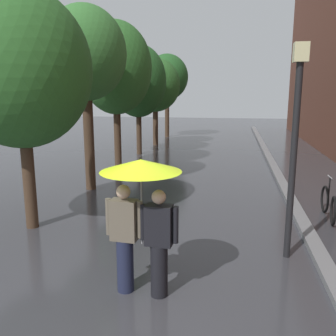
{
  "coord_description": "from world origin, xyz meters",
  "views": [
    {
      "loc": [
        1.53,
        -4.48,
        3.04
      ],
      "look_at": [
        0.09,
        3.48,
        1.35
      ],
      "focal_mm": 38.84,
      "sensor_mm": 36.0,
      "label": 1
    }
  ],
  "objects": [
    {
      "name": "street_tree_4",
      "position": [
        -2.96,
        16.24,
        3.43
      ],
      "size": [
        2.84,
        2.84,
        4.96
      ],
      "color": "#473323",
      "rests_on": "ground"
    },
    {
      "name": "street_lamp_post",
      "position": [
        2.6,
        2.19,
        2.28
      ],
      "size": [
        0.24,
        0.24,
        3.86
      ],
      "color": "black",
      "rests_on": "ground"
    },
    {
      "name": "kerb_strip",
      "position": [
        3.2,
        10.0,
        0.06
      ],
      "size": [
        0.3,
        36.0,
        0.12
      ],
      "primitive_type": "cube",
      "color": "slate",
      "rests_on": "ground"
    },
    {
      "name": "street_tree_5",
      "position": [
        -3.0,
        20.2,
        4.01
      ],
      "size": [
        2.83,
        2.83,
        5.56
      ],
      "color": "#473323",
      "rests_on": "ground"
    },
    {
      "name": "street_tree_2",
      "position": [
        -3.03,
        9.4,
        3.94
      ],
      "size": [
        2.8,
        2.8,
        5.73
      ],
      "color": "#473323",
      "rests_on": "ground"
    },
    {
      "name": "street_tree_0",
      "position": [
        -2.94,
        2.75,
        3.51
      ],
      "size": [
        3.01,
        3.01,
        5.2
      ],
      "color": "#473323",
      "rests_on": "ground"
    },
    {
      "name": "couple_under_umbrella",
      "position": [
        0.23,
        0.49,
        1.43
      ],
      "size": [
        1.2,
        1.2,
        2.09
      ],
      "color": "#1E233D",
      "rests_on": "ground"
    },
    {
      "name": "street_tree_3",
      "position": [
        -3.08,
        12.96,
        3.56
      ],
      "size": [
        2.72,
        2.72,
        5.3
      ],
      "color": "#473323",
      "rests_on": "ground"
    },
    {
      "name": "ground_plane",
      "position": [
        0.0,
        0.0,
        0.0
      ],
      "size": [
        80.0,
        80.0,
        0.0
      ],
      "primitive_type": "plane",
      "color": "#38383D"
    },
    {
      "name": "street_tree_1",
      "position": [
        -2.91,
        6.19,
        4.13
      ],
      "size": [
        2.47,
        2.47,
        5.58
      ],
      "color": "#473323",
      "rests_on": "ground"
    }
  ]
}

